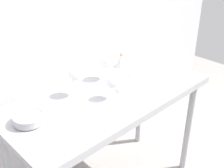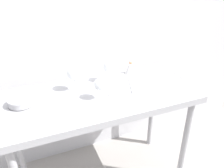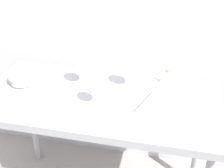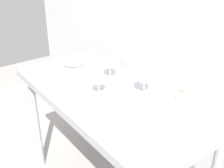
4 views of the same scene
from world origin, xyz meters
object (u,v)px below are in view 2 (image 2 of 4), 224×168
(wine_glass_far_left, at_px, (74,74))
(wine_glass_near_center, at_px, (100,85))
(open_notebook, at_px, (130,87))
(wine_glass_far_right, at_px, (110,67))
(tasting_sheet_upper, at_px, (60,105))
(tasting_bowl, at_px, (21,101))
(decanter_funnel, at_px, (130,68))

(wine_glass_far_left, distance_m, wine_glass_near_center, 0.23)
(wine_glass_far_left, relative_size, open_notebook, 0.46)
(wine_glass_far_right, distance_m, open_notebook, 0.23)
(wine_glass_far_left, distance_m, wine_glass_far_right, 0.30)
(tasting_sheet_upper, bearing_deg, open_notebook, 9.33)
(wine_glass_far_right, xyz_separation_m, tasting_bowl, (-0.68, -0.10, -0.10))
(open_notebook, xyz_separation_m, decanter_funnel, (0.12, 0.24, 0.04))
(tasting_bowl, relative_size, decanter_funnel, 1.16)
(wine_glass_far_left, xyz_separation_m, decanter_funnel, (0.52, 0.11, -0.08))
(wine_glass_near_center, relative_size, wine_glass_far_right, 0.87)
(decanter_funnel, bearing_deg, wine_glass_far_left, -167.63)
(open_notebook, height_order, decanter_funnel, decanter_funnel)
(wine_glass_near_center, distance_m, decanter_funnel, 0.49)
(tasting_bowl, bearing_deg, open_notebook, -4.63)
(open_notebook, bearing_deg, tasting_bowl, -165.17)
(decanter_funnel, bearing_deg, wine_glass_far_right, -160.74)
(wine_glass_near_center, bearing_deg, wine_glass_far_right, 54.16)
(tasting_bowl, bearing_deg, decanter_funnel, 11.08)
(wine_glass_far_left, bearing_deg, wine_glass_near_center, -54.71)
(wine_glass_near_center, relative_size, tasting_bowl, 0.91)
(tasting_bowl, bearing_deg, tasting_sheet_upper, -24.82)
(wine_glass_near_center, height_order, wine_glass_far_right, wine_glass_far_right)
(wine_glass_far_left, height_order, tasting_bowl, wine_glass_far_left)
(tasting_sheet_upper, bearing_deg, wine_glass_near_center, 1.36)
(decanter_funnel, bearing_deg, open_notebook, -116.19)
(tasting_bowl, distance_m, decanter_funnel, 0.92)
(wine_glass_near_center, xyz_separation_m, decanter_funnel, (0.39, 0.30, -0.06))
(wine_glass_far_left, bearing_deg, decanter_funnel, 12.37)
(wine_glass_far_right, bearing_deg, wine_glass_far_left, -173.11)
(tasting_sheet_upper, bearing_deg, wine_glass_far_right, 29.84)
(open_notebook, xyz_separation_m, tasting_sheet_upper, (-0.55, -0.05, -0.00))
(tasting_sheet_upper, bearing_deg, tasting_bowl, 159.59)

